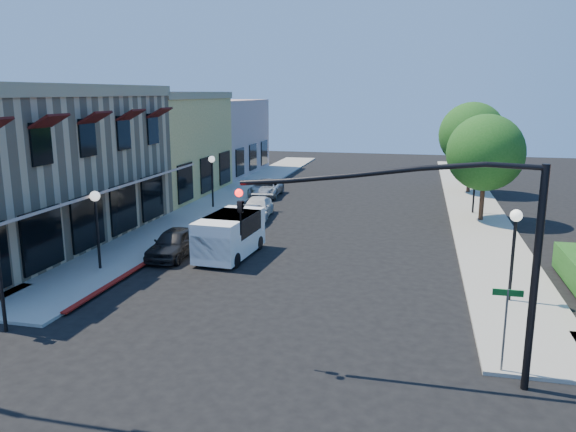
% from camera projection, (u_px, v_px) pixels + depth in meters
% --- Properties ---
extents(ground, '(120.00, 120.00, 0.00)m').
position_uv_depth(ground, '(220.00, 382.00, 15.27)').
color(ground, black).
rests_on(ground, ground).
extents(sidewalk_left, '(3.50, 50.00, 0.12)m').
position_uv_depth(sidewalk_left, '(233.00, 195.00, 42.87)').
color(sidewalk_left, '#9B988D').
rests_on(sidewalk_left, ground).
extents(sidewalk_right, '(3.50, 50.00, 0.12)m').
position_uv_depth(sidewalk_right, '(473.00, 205.00, 38.97)').
color(sidewalk_right, '#9B988D').
rests_on(sidewalk_right, ground).
extents(curb_red_strip, '(0.25, 10.00, 0.06)m').
position_uv_depth(curb_red_strip, '(133.00, 273.00, 24.41)').
color(curb_red_strip, maroon).
rests_on(curb_red_strip, ground).
extents(corner_brick_building, '(11.77, 18.20, 8.10)m').
position_uv_depth(corner_brick_building, '(4.00, 167.00, 28.31)').
color(corner_brick_building, tan).
rests_on(corner_brick_building, ground).
extents(yellow_stucco_building, '(10.00, 12.00, 7.60)m').
position_uv_depth(yellow_stucco_building, '(144.00, 145.00, 42.62)').
color(yellow_stucco_building, tan).
rests_on(yellow_stucco_building, ground).
extents(pink_stucco_building, '(10.00, 12.00, 7.00)m').
position_uv_depth(pink_stucco_building, '(203.00, 137.00, 54.10)').
color(pink_stucco_building, '#BD958F').
rests_on(pink_stucco_building, ground).
extents(street_tree_a, '(4.56, 4.56, 6.48)m').
position_uv_depth(street_tree_a, '(485.00, 153.00, 33.31)').
color(street_tree_a, '#352115').
rests_on(street_tree_a, ground).
extents(street_tree_b, '(4.94, 4.94, 7.02)m').
position_uv_depth(street_tree_b, '(472.00, 135.00, 42.74)').
color(street_tree_b, '#352115').
rests_on(street_tree_b, ground).
extents(signal_mast_arm, '(8.01, 0.39, 6.00)m').
position_uv_depth(signal_mast_arm, '(450.00, 235.00, 14.50)').
color(signal_mast_arm, black).
rests_on(signal_mast_arm, ground).
extents(street_name_sign, '(0.80, 0.06, 2.50)m').
position_uv_depth(street_name_sign, '(506.00, 317.00, 15.32)').
color(street_name_sign, '#595B5E').
rests_on(street_name_sign, ground).
extents(lamppost_left_near, '(0.44, 0.44, 3.57)m').
position_uv_depth(lamppost_left_near, '(96.00, 210.00, 24.18)').
color(lamppost_left_near, black).
rests_on(lamppost_left_near, ground).
extents(lamppost_left_far, '(0.44, 0.44, 3.57)m').
position_uv_depth(lamppost_left_far, '(212.00, 168.00, 37.49)').
color(lamppost_left_far, black).
rests_on(lamppost_left_far, ground).
extents(lamppost_right_near, '(0.44, 0.44, 3.57)m').
position_uv_depth(lamppost_right_near, '(515.00, 232.00, 20.38)').
color(lamppost_right_near, black).
rests_on(lamppost_right_near, ground).
extents(lamppost_right_far, '(0.44, 0.44, 3.57)m').
position_uv_depth(lamppost_right_far, '(475.00, 172.00, 35.59)').
color(lamppost_right_far, black).
rests_on(lamppost_right_far, ground).
extents(white_van, '(2.25, 4.68, 2.02)m').
position_uv_depth(white_van, '(229.00, 233.00, 26.63)').
color(white_van, white).
rests_on(white_van, ground).
extents(parked_car_a, '(1.66, 4.03, 1.37)m').
position_uv_depth(parked_car_a, '(174.00, 243.00, 26.73)').
color(parked_car_a, black).
rests_on(parked_car_a, ground).
extents(parked_car_b, '(1.50, 3.77, 1.22)m').
position_uv_depth(parked_car_b, '(244.00, 217.00, 32.70)').
color(parked_car_b, '#A6A8AB').
rests_on(parked_car_b, ground).
extents(parked_car_c, '(2.14, 4.34, 1.21)m').
position_uv_depth(parked_car_c, '(257.00, 208.00, 35.22)').
color(parked_car_c, silver).
rests_on(parked_car_c, ground).
extents(parked_car_d, '(2.38, 4.69, 1.27)m').
position_uv_depth(parked_car_d, '(266.00, 188.00, 42.36)').
color(parked_car_d, '#A3A5A8').
rests_on(parked_car_d, ground).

